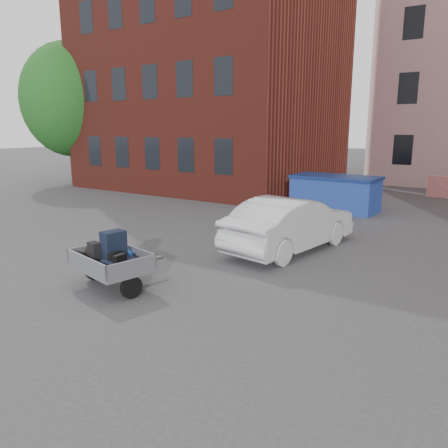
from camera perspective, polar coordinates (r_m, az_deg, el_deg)
The scene contains 7 objects.
ground at distance 9.50m, azimuth -1.81°, elevation -7.24°, with size 120.00×120.00×0.00m, color #38383A.
building_brick at distance 25.03m, azimuth -1.43°, elevation 21.27°, with size 12.00×10.00×14.00m, color #591E16.
far_building at distance 38.63m, azimuth -7.26°, elevation 13.65°, with size 6.00×6.00×8.00m, color maroon.
tree at distance 26.79m, azimuth -19.57°, elevation 16.07°, with size 5.28×5.28×8.30m.
trailer at distance 9.09m, azimuth -14.58°, elevation -4.53°, with size 1.80×1.94×1.20m.
dumpster at distance 17.60m, azimuth 14.29°, elevation 3.93°, with size 3.34×1.82×1.37m.
silver_car at distance 11.70m, azimuth 8.71°, elevation 0.05°, with size 1.51×4.32×1.42m, color #BABDC2.
Camera 1 is at (5.20, -7.27, 3.22)m, focal length 35.00 mm.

